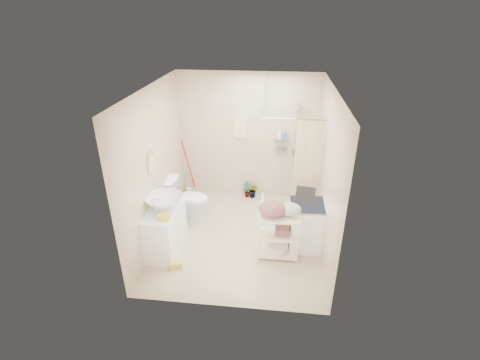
# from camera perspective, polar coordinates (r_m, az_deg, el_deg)

# --- Properties ---
(floor) EXTENTS (3.20, 3.20, 0.00)m
(floor) POSITION_cam_1_polar(r_m,az_deg,el_deg) (6.25, -0.17, -9.34)
(floor) COLOR #C5B994
(floor) RESTS_ON ground
(ceiling) EXTENTS (2.80, 3.20, 0.04)m
(ceiling) POSITION_cam_1_polar(r_m,az_deg,el_deg) (5.17, -0.22, 14.68)
(ceiling) COLOR silver
(ceiling) RESTS_ON ground
(wall_back) EXTENTS (2.80, 0.04, 2.60)m
(wall_back) POSITION_cam_1_polar(r_m,az_deg,el_deg) (7.06, 1.31, 7.00)
(wall_back) COLOR beige
(wall_back) RESTS_ON ground
(wall_front) EXTENTS (2.80, 0.04, 2.60)m
(wall_front) POSITION_cam_1_polar(r_m,az_deg,el_deg) (4.21, -2.72, -7.69)
(wall_front) COLOR beige
(wall_front) RESTS_ON ground
(wall_left) EXTENTS (0.04, 3.20, 2.60)m
(wall_left) POSITION_cam_1_polar(r_m,az_deg,el_deg) (5.90, -13.83, 2.12)
(wall_left) COLOR beige
(wall_left) RESTS_ON ground
(wall_right) EXTENTS (0.04, 3.20, 2.60)m
(wall_right) POSITION_cam_1_polar(r_m,az_deg,el_deg) (5.62, 14.15, 0.80)
(wall_right) COLOR beige
(wall_right) RESTS_ON ground
(vanity) EXTENTS (0.55, 0.92, 0.79)m
(vanity) POSITION_cam_1_polar(r_m,az_deg,el_deg) (5.85, -12.22, -8.09)
(vanity) COLOR white
(vanity) RESTS_ON ground
(sink) EXTENTS (0.72, 0.72, 0.21)m
(sink) POSITION_cam_1_polar(r_m,az_deg,el_deg) (5.64, -12.31, -3.53)
(sink) COLOR silver
(sink) RESTS_ON vanity
(counter_basket) EXTENTS (0.19, 0.16, 0.10)m
(counter_basket) POSITION_cam_1_polar(r_m,az_deg,el_deg) (5.37, -12.38, -5.85)
(counter_basket) COLOR gold
(counter_basket) RESTS_ON vanity
(floor_basket) EXTENTS (0.34, 0.30, 0.15)m
(floor_basket) POSITION_cam_1_polar(r_m,az_deg,el_deg) (5.67, -10.54, -13.29)
(floor_basket) COLOR gold
(floor_basket) RESTS_ON ground
(toilet) EXTENTS (0.86, 0.54, 0.83)m
(toilet) POSITION_cam_1_polar(r_m,az_deg,el_deg) (6.64, -8.62, -3.06)
(toilet) COLOR white
(toilet) RESTS_ON ground
(mop) EXTENTS (0.13, 0.13, 1.28)m
(mop) POSITION_cam_1_polar(r_m,az_deg,el_deg) (7.43, -8.73, 2.22)
(mop) COLOR #A7170D
(mop) RESTS_ON ground
(potted_plant_a) EXTENTS (0.20, 0.15, 0.35)m
(potted_plant_a) POSITION_cam_1_polar(r_m,az_deg,el_deg) (7.39, 1.13, -1.60)
(potted_plant_a) COLOR #945334
(potted_plant_a) RESTS_ON ground
(potted_plant_b) EXTENTS (0.23, 0.22, 0.34)m
(potted_plant_b) POSITION_cam_1_polar(r_m,az_deg,el_deg) (7.38, 2.17, -1.73)
(potted_plant_b) COLOR #9B4C25
(potted_plant_b) RESTS_ON ground
(hanging_towel) EXTENTS (0.28, 0.03, 0.42)m
(hanging_towel) POSITION_cam_1_polar(r_m,az_deg,el_deg) (6.99, 0.07, 8.53)
(hanging_towel) COLOR beige
(hanging_towel) RESTS_ON wall_back
(towel_ring) EXTENTS (0.04, 0.22, 0.34)m
(towel_ring) POSITION_cam_1_polar(r_m,az_deg,el_deg) (5.66, -14.48, 2.85)
(towel_ring) COLOR #DBD082
(towel_ring) RESTS_ON wall_left
(tp_holder) EXTENTS (0.08, 0.12, 0.14)m
(tp_holder) POSITION_cam_1_polar(r_m,az_deg,el_deg) (6.18, -12.76, -2.59)
(tp_holder) COLOR white
(tp_holder) RESTS_ON wall_left
(shower) EXTENTS (1.10, 1.10, 2.10)m
(shower) POSITION_cam_1_polar(r_m,az_deg,el_deg) (6.62, 8.20, 3.02)
(shower) COLOR white
(shower) RESTS_ON ground
(shampoo_bottle_a) EXTENTS (0.09, 0.09, 0.23)m
(shampoo_bottle_a) POSITION_cam_1_polar(r_m,az_deg,el_deg) (6.91, 6.53, 7.58)
(shampoo_bottle_a) COLOR silver
(shampoo_bottle_a) RESTS_ON shower
(shampoo_bottle_b) EXTENTS (0.08, 0.08, 0.16)m
(shampoo_bottle_b) POSITION_cam_1_polar(r_m,az_deg,el_deg) (6.92, 7.47, 7.24)
(shampoo_bottle_b) COLOR #3C569D
(shampoo_bottle_b) RESTS_ON shower
(washing_machine) EXTENTS (0.58, 0.60, 0.81)m
(washing_machine) POSITION_cam_1_polar(r_m,az_deg,el_deg) (5.93, 10.80, -7.32)
(washing_machine) COLOR white
(washing_machine) RESTS_ON ground
(laundry_rack) EXTENTS (0.66, 0.39, 0.90)m
(laundry_rack) POSITION_cam_1_polar(r_m,az_deg,el_deg) (5.63, 6.35, -8.42)
(laundry_rack) COLOR #EEE4C8
(laundry_rack) RESTS_ON ground
(ironing_board) EXTENTS (0.32, 0.11, 1.11)m
(ironing_board) POSITION_cam_1_polar(r_m,az_deg,el_deg) (5.83, 9.98, -6.15)
(ironing_board) COLOR black
(ironing_board) RESTS_ON ground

